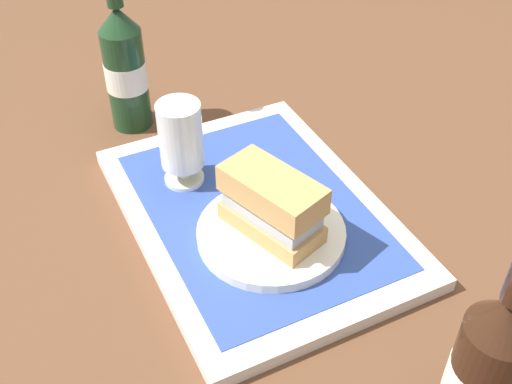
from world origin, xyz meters
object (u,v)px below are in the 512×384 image
Objects in this scene: sandwich at (270,202)px; beer_bottle at (125,67)px; beer_glass at (181,139)px; plate at (271,233)px; second_bottle at (485,371)px.

beer_bottle reaches higher than sandwich.
sandwich is 1.15× the size of beer_glass.
beer_bottle is at bearing 11.43° from plate.
second_bottle is (-0.31, -0.06, 0.03)m from sandwich.
beer_bottle is (0.20, 0.01, 0.01)m from beer_glass.
sandwich is 0.54× the size of second_bottle.
second_bottle is at bearing -166.56° from beer_glass.
second_bottle reaches higher than plate.
beer_glass is 0.47× the size of beer_bottle.
sandwich is 0.16m from beer_glass.
beer_glass is at bearing 20.11° from plate.
sandwich is at bearing -159.88° from beer_glass.
beer_bottle is at bearing -8.09° from sandwich.
plate is at bearing -180.00° from sandwich.
second_bottle reaches higher than beer_glass.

